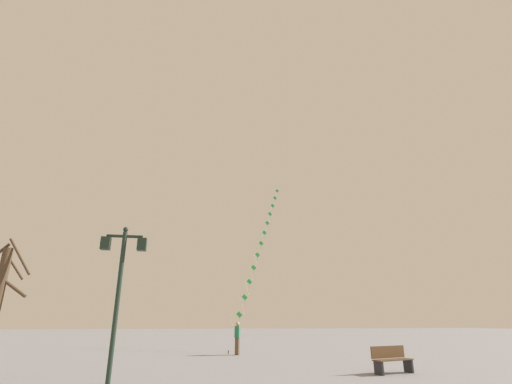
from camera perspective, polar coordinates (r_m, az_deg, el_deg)
The scene contains 5 objects.
ground_plane at distance 22.73m, azimuth -7.50°, elevation -23.33°, with size 160.00×160.00×0.00m, color gray.
twin_lantern_lamp_post at distance 12.78m, azimuth -19.91°, elevation -11.25°, with size 1.41×0.28×4.65m.
kite_train at distance 30.45m, azimuth 0.75°, elevation -7.95°, with size 6.15×12.59×14.61m.
kite_flyer at distance 22.16m, azimuth -2.84°, elevation -21.23°, with size 0.37×0.62×1.71m.
park_bench at distance 15.20m, azimuth 19.98°, elevation -22.88°, with size 1.66×0.92×0.89m.
Camera 1 is at (-1.15, -2.64, 1.72)m, focal length 26.24 mm.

